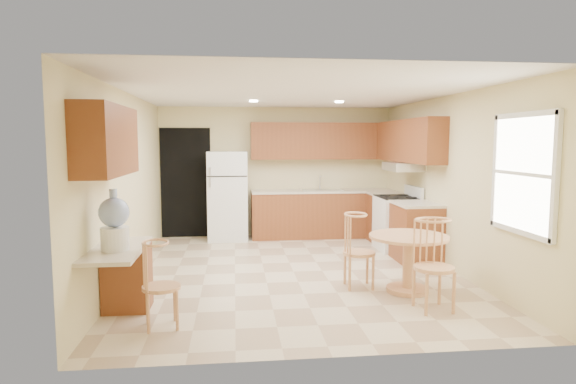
{
  "coord_description": "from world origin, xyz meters",
  "views": [
    {
      "loc": [
        -0.82,
        -6.63,
        1.84
      ],
      "look_at": [
        -0.04,
        0.3,
        1.11
      ],
      "focal_mm": 30.0,
      "sensor_mm": 36.0,
      "label": 1
    }
  ],
  "objects": [
    {
      "name": "water_crock",
      "position": [
        -2.0,
        -1.79,
        1.05
      ],
      "size": [
        0.29,
        0.29,
        0.61
      ],
      "color": "white",
      "rests_on": "desk_top"
    },
    {
      "name": "can_light_b",
      "position": [
        0.9,
        1.2,
        2.48
      ],
      "size": [
        0.14,
        0.14,
        0.02
      ],
      "primitive_type": "cylinder",
      "color": "white",
      "rests_on": "ceiling"
    },
    {
      "name": "base_cab_right_a",
      "position": [
        1.95,
        1.85,
        0.43
      ],
      "size": [
        0.6,
        0.59,
        0.87
      ],
      "primitive_type": "cube",
      "color": "brown",
      "rests_on": "floor"
    },
    {
      "name": "refrigerator",
      "position": [
        -0.95,
        2.4,
        0.83
      ],
      "size": [
        0.73,
        0.71,
        1.66
      ],
      "color": "white",
      "rests_on": "floor"
    },
    {
      "name": "wall_left",
      "position": [
        -2.25,
        0.0,
        1.25
      ],
      "size": [
        0.02,
        5.5,
        2.5
      ],
      "primitive_type": "cube",
      "color": "beige",
      "rests_on": "floor"
    },
    {
      "name": "desk_top",
      "position": [
        -2.0,
        -1.7,
        0.75
      ],
      "size": [
        0.5,
        1.2,
        0.04
      ],
      "primitive_type": "cube",
      "color": "beige",
      "rests_on": "desk_pedestal"
    },
    {
      "name": "chair_table_b",
      "position": [
        1.33,
        -1.81,
        0.6
      ],
      "size": [
        0.44,
        0.44,
        0.99
      ],
      "rotation": [
        0.0,
        0.0,
        3.21
      ],
      "color": "tan",
      "rests_on": "floor"
    },
    {
      "name": "sink",
      "position": [
        0.85,
        2.45,
        0.91
      ],
      "size": [
        0.78,
        0.44,
        0.01
      ],
      "primitive_type": "cube",
      "color": "silver",
      "rests_on": "counter_back"
    },
    {
      "name": "window",
      "position": [
        2.23,
        -1.85,
        1.5
      ],
      "size": [
        0.06,
        1.12,
        1.3
      ],
      "color": "white",
      "rests_on": "wall_right"
    },
    {
      "name": "base_cab_back",
      "position": [
        0.88,
        2.45,
        0.43
      ],
      "size": [
        2.75,
        0.6,
        0.87
      ],
      "primitive_type": "cube",
      "color": "brown",
      "rests_on": "floor"
    },
    {
      "name": "ceiling",
      "position": [
        0.0,
        0.0,
        2.5
      ],
      "size": [
        4.5,
        5.5,
        0.02
      ],
      "primitive_type": "cube",
      "color": "white",
      "rests_on": "wall_back"
    },
    {
      "name": "upper_cab_back",
      "position": [
        0.88,
        2.58,
        1.85
      ],
      "size": [
        2.75,
        0.33,
        0.7
      ],
      "primitive_type": "cube",
      "color": "brown",
      "rests_on": "wall_back"
    },
    {
      "name": "upper_cab_right",
      "position": [
        2.08,
        1.21,
        1.85
      ],
      "size": [
        0.33,
        2.42,
        0.7
      ],
      "primitive_type": "cube",
      "color": "brown",
      "rests_on": "wall_right"
    },
    {
      "name": "dining_table",
      "position": [
        1.28,
        -1.07,
        0.46
      ],
      "size": [
        0.95,
        0.95,
        0.71
      ],
      "rotation": [
        0.0,
        0.0,
        0.44
      ],
      "color": "tan",
      "rests_on": "floor"
    },
    {
      "name": "desk_pedestal",
      "position": [
        -2.0,
        -1.32,
        0.36
      ],
      "size": [
        0.48,
        0.42,
        0.72
      ],
      "primitive_type": "cube",
      "color": "brown",
      "rests_on": "floor"
    },
    {
      "name": "counter_right_b",
      "position": [
        1.95,
        0.4,
        0.89
      ],
      "size": [
        0.63,
        0.8,
        0.04
      ],
      "primitive_type": "cube",
      "color": "beige",
      "rests_on": "base_cab_right_b"
    },
    {
      "name": "doorway",
      "position": [
        -1.75,
        2.73,
        1.05
      ],
      "size": [
        0.9,
        0.02,
        2.1
      ],
      "primitive_type": "cube",
      "color": "black",
      "rests_on": "floor"
    },
    {
      "name": "wall_back",
      "position": [
        0.0,
        2.75,
        1.25
      ],
      "size": [
        4.5,
        0.02,
        2.5
      ],
      "primitive_type": "cube",
      "color": "beige",
      "rests_on": "floor"
    },
    {
      "name": "wall_front",
      "position": [
        0.0,
        -2.75,
        1.25
      ],
      "size": [
        4.5,
        0.02,
        2.5
      ],
      "primitive_type": "cube",
      "color": "beige",
      "rests_on": "floor"
    },
    {
      "name": "floor",
      "position": [
        0.0,
        0.0,
        0.0
      ],
      "size": [
        5.5,
        5.5,
        0.0
      ],
      "primitive_type": "plane",
      "color": "beige",
      "rests_on": "ground"
    },
    {
      "name": "can_light_a",
      "position": [
        -0.5,
        1.2,
        2.48
      ],
      "size": [
        0.14,
        0.14,
        0.02
      ],
      "primitive_type": "cylinder",
      "color": "white",
      "rests_on": "ceiling"
    },
    {
      "name": "chair_table_a",
      "position": [
        0.73,
        -0.91,
        0.57
      ],
      "size": [
        0.41,
        0.53,
        0.93
      ],
      "rotation": [
        0.0,
        0.0,
        -1.6
      ],
      "color": "tan",
      "rests_on": "floor"
    },
    {
      "name": "counter_right_a",
      "position": [
        1.95,
        1.85,
        0.89
      ],
      "size": [
        0.63,
        0.59,
        0.04
      ],
      "primitive_type": "cube",
      "color": "beige",
      "rests_on": "base_cab_right_a"
    },
    {
      "name": "upper_cab_left",
      "position": [
        -2.08,
        -1.6,
        1.85
      ],
      "size": [
        0.33,
        1.4,
        0.7
      ],
      "primitive_type": "cube",
      "color": "brown",
      "rests_on": "wall_left"
    },
    {
      "name": "range_hood",
      "position": [
        2.0,
        1.18,
        1.42
      ],
      "size": [
        0.5,
        0.76,
        0.14
      ],
      "primitive_type": "cube",
      "color": "silver",
      "rests_on": "upper_cab_right"
    },
    {
      "name": "base_cab_right_b",
      "position": [
        1.95,
        0.4,
        0.43
      ],
      "size": [
        0.6,
        0.8,
        0.87
      ],
      "primitive_type": "cube",
      "color": "brown",
      "rests_on": "floor"
    },
    {
      "name": "stove",
      "position": [
        1.92,
        1.18,
        0.47
      ],
      "size": [
        0.65,
        0.76,
        1.09
      ],
      "color": "white",
      "rests_on": "floor"
    },
    {
      "name": "wall_right",
      "position": [
        2.25,
        0.0,
        1.25
      ],
      "size": [
        0.02,
        5.5,
        2.5
      ],
      "primitive_type": "cube",
      "color": "beige",
      "rests_on": "floor"
    },
    {
      "name": "chair_desk",
      "position": [
        -1.55,
        -1.97,
        0.52
      ],
      "size": [
        0.38,
        0.49,
        0.86
      ],
      "rotation": [
        0.0,
        0.0,
        -1.37
      ],
      "color": "tan",
      "rests_on": "floor"
    },
    {
      "name": "counter_back",
      "position": [
        0.88,
        2.45,
        0.89
      ],
      "size": [
        2.75,
        0.63,
        0.04
      ],
      "primitive_type": "cube",
      "color": "beige",
      "rests_on": "base_cab_back"
    }
  ]
}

